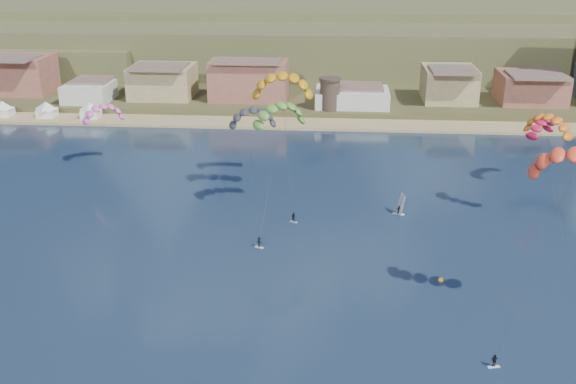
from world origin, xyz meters
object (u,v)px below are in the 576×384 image
(kitesurfer_yellow, at_px, (283,81))
(kitesurfer_green, at_px, (280,111))
(watchtower, at_px, (330,94))
(buoy, at_px, (441,280))
(kitesurfer_orange, at_px, (574,160))
(windsurfer, at_px, (400,208))

(kitesurfer_yellow, relative_size, kitesurfer_green, 1.11)
(watchtower, relative_size, kitesurfer_yellow, 0.34)
(buoy, bearing_deg, watchtower, 101.10)
(kitesurfer_orange, bearing_deg, kitesurfer_green, 139.61)
(watchtower, distance_m, windsurfer, 67.39)
(kitesurfer_orange, xyz_separation_m, buoy, (-12.40, 9.28, -21.65))
(kitesurfer_green, height_order, windsurfer, kitesurfer_green)
(kitesurfer_orange, relative_size, buoy, 32.21)
(watchtower, height_order, buoy, watchtower)
(kitesurfer_yellow, xyz_separation_m, windsurfer, (21.17, -5.21, -21.17))
(windsurfer, bearing_deg, kitesurfer_green, -176.37)
(kitesurfer_yellow, xyz_separation_m, buoy, (25.20, -29.22, -22.21))
(watchtower, xyz_separation_m, buoy, (17.63, -89.81, -6.23))
(buoy, bearing_deg, kitesurfer_yellow, 130.77)
(windsurfer, bearing_deg, kitesurfer_orange, -63.74)
(windsurfer, xyz_separation_m, buoy, (4.03, -24.01, -1.04))
(watchtower, distance_m, kitesurfer_green, 68.67)
(kitesurfer_yellow, height_order, buoy, kitesurfer_yellow)
(windsurfer, relative_size, buoy, 4.59)
(watchtower, distance_m, kitesurfer_yellow, 63.12)
(kitesurfer_orange, distance_m, kitesurfer_green, 49.41)
(windsurfer, distance_m, buoy, 24.37)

